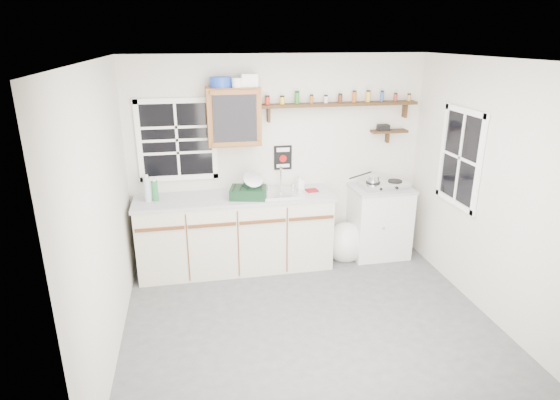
# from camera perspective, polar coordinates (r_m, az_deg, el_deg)

# --- Properties ---
(room) EXTENTS (3.64, 3.24, 2.54)m
(room) POSITION_cam_1_polar(r_m,az_deg,el_deg) (4.25, 3.91, -0.38)
(room) COLOR #4A4A4C
(room) RESTS_ON ground
(main_cabinet) EXTENTS (2.31, 0.63, 0.92)m
(main_cabinet) POSITION_cam_1_polar(r_m,az_deg,el_deg) (5.64, -5.43, -3.94)
(main_cabinet) COLOR beige
(main_cabinet) RESTS_ON floor
(right_cabinet) EXTENTS (0.73, 0.57, 0.91)m
(right_cabinet) POSITION_cam_1_polar(r_m,az_deg,el_deg) (6.10, 11.97, -2.52)
(right_cabinet) COLOR silver
(right_cabinet) RESTS_ON floor
(sink) EXTENTS (0.52, 0.44, 0.29)m
(sink) POSITION_cam_1_polar(r_m,az_deg,el_deg) (5.55, -0.07, 0.94)
(sink) COLOR silver
(sink) RESTS_ON main_cabinet
(upper_cabinet) EXTENTS (0.60, 0.32, 0.65)m
(upper_cabinet) POSITION_cam_1_polar(r_m,az_deg,el_deg) (5.40, -5.67, 10.11)
(upper_cabinet) COLOR brown
(upper_cabinet) RESTS_ON wall_back
(upper_cabinet_clutter) EXTENTS (0.53, 0.24, 0.14)m
(upper_cabinet_clutter) POSITION_cam_1_polar(r_m,az_deg,el_deg) (5.35, -5.88, 14.17)
(upper_cabinet_clutter) COLOR #193CA8
(upper_cabinet_clutter) RESTS_ON upper_cabinet
(spice_shelf) EXTENTS (1.91, 0.18, 0.35)m
(spice_shelf) POSITION_cam_1_polar(r_m,az_deg,el_deg) (5.71, 7.16, 11.60)
(spice_shelf) COLOR black
(spice_shelf) RESTS_ON wall_back
(secondary_shelf) EXTENTS (0.45, 0.16, 0.24)m
(secondary_shelf) POSITION_cam_1_polar(r_m,az_deg,el_deg) (6.01, 12.93, 8.24)
(secondary_shelf) COLOR black
(secondary_shelf) RESTS_ON wall_back
(warning_sign) EXTENTS (0.22, 0.02, 0.30)m
(warning_sign) POSITION_cam_1_polar(r_m,az_deg,el_deg) (5.74, 0.36, 5.19)
(warning_sign) COLOR black
(warning_sign) RESTS_ON wall_back
(window_back) EXTENTS (0.93, 0.03, 0.98)m
(window_back) POSITION_cam_1_polar(r_m,az_deg,el_deg) (5.57, -12.44, 7.15)
(window_back) COLOR black
(window_back) RESTS_ON wall_back
(window_right) EXTENTS (0.03, 0.78, 1.08)m
(window_right) POSITION_cam_1_polar(r_m,az_deg,el_deg) (5.39, 21.14, 4.81)
(window_right) COLOR black
(window_right) RESTS_ON wall_back
(water_bottles) EXTENTS (0.15, 0.08, 0.31)m
(water_bottles) POSITION_cam_1_polar(r_m,az_deg,el_deg) (5.45, -15.50, 1.23)
(water_bottles) COLOR #ADC0CA
(water_bottles) RESTS_ON main_cabinet
(dish_rack) EXTENTS (0.46, 0.39, 0.30)m
(dish_rack) POSITION_cam_1_polar(r_m,az_deg,el_deg) (5.39, -3.73, 1.30)
(dish_rack) COLOR black
(dish_rack) RESTS_ON main_cabinet
(soap_bottle) EXTENTS (0.09, 0.10, 0.18)m
(soap_bottle) POSITION_cam_1_polar(r_m,az_deg,el_deg) (5.69, 2.47, 2.19)
(soap_bottle) COLOR silver
(soap_bottle) RESTS_ON main_cabinet
(rag) EXTENTS (0.15, 0.13, 0.02)m
(rag) POSITION_cam_1_polar(r_m,az_deg,el_deg) (5.64, 3.91, 1.18)
(rag) COLOR maroon
(rag) RESTS_ON main_cabinet
(hotplate) EXTENTS (0.59, 0.34, 0.08)m
(hotplate) POSITION_cam_1_polar(r_m,az_deg,el_deg) (5.93, 12.55, 1.85)
(hotplate) COLOR silver
(hotplate) RESTS_ON right_cabinet
(saucepan) EXTENTS (0.33, 0.25, 0.15)m
(saucepan) POSITION_cam_1_polar(r_m,az_deg,el_deg) (5.85, 11.22, 2.54)
(saucepan) COLOR silver
(saucepan) RESTS_ON hotplate
(trash_bag) EXTENTS (0.46, 0.42, 0.53)m
(trash_bag) POSITION_cam_1_polar(r_m,az_deg,el_deg) (5.98, 8.02, -5.12)
(trash_bag) COLOR silver
(trash_bag) RESTS_ON floor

